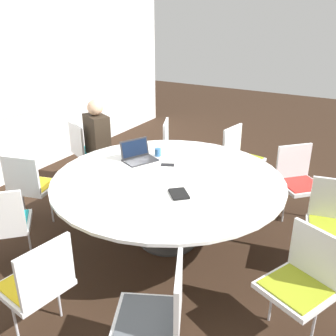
% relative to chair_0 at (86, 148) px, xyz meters
% --- Properties ---
extents(ground_plane, '(16.00, 16.00, 0.00)m').
position_rel_chair_0_xyz_m(ground_plane, '(-0.71, -1.70, -0.50)').
color(ground_plane, black).
extents(conference_table, '(2.27, 2.27, 0.72)m').
position_rel_chair_0_xyz_m(conference_table, '(-0.71, -1.70, 0.15)').
color(conference_table, '#333333').
rests_on(conference_table, ground_plane).
extents(chair_0, '(0.57, 0.58, 0.84)m').
position_rel_chair_0_xyz_m(chair_0, '(0.00, 0.00, 0.00)').
color(chair_0, silver).
rests_on(chair_0, ground_plane).
extents(chair_1, '(0.52, 0.53, 0.84)m').
position_rel_chair_0_xyz_m(chair_1, '(-1.16, -0.22, 0.00)').
color(chair_1, silver).
rests_on(chair_1, ground_plane).
extents(chair_2, '(0.61, 0.61, 0.84)m').
position_rel_chair_0_xyz_m(chair_2, '(-1.84, -0.65, 0.00)').
color(chair_2, silver).
rests_on(chair_2, ground_plane).
extents(chair_3, '(0.50, 0.48, 0.84)m').
position_rel_chair_0_xyz_m(chair_3, '(-2.24, -1.54, 0.00)').
color(chair_3, silver).
rests_on(chair_3, ground_plane).
extents(chair_4, '(0.58, 0.57, 0.84)m').
position_rel_chair_0_xyz_m(chair_4, '(-2.08, -2.41, 0.00)').
color(chair_4, silver).
rests_on(chair_4, ground_plane).
extents(chair_5, '(0.56, 0.57, 0.84)m').
position_rel_chair_0_xyz_m(chair_5, '(-1.29, -3.13, 0.00)').
color(chair_5, silver).
rests_on(chair_5, ground_plane).
extents(chair_6, '(0.50, 0.51, 0.84)m').
position_rel_chair_0_xyz_m(chair_6, '(-0.34, -3.20, 0.00)').
color(chair_6, silver).
rests_on(chair_6, ground_plane).
extents(chair_7, '(0.61, 0.61, 0.84)m').
position_rel_chair_0_xyz_m(chair_7, '(0.44, -2.72, 0.00)').
color(chair_7, silver).
rests_on(chair_7, ground_plane).
extents(chair_8, '(0.51, 0.49, 0.84)m').
position_rel_chair_0_xyz_m(chair_8, '(0.82, -1.90, 0.00)').
color(chair_8, silver).
rests_on(chair_8, ground_plane).
extents(chair_9, '(0.57, 0.56, 0.84)m').
position_rel_chair_0_xyz_m(chair_9, '(0.67, -1.01, 0.00)').
color(chair_9, silver).
rests_on(chair_9, ground_plane).
extents(person_0, '(0.35, 0.42, 1.19)m').
position_rel_chair_0_xyz_m(person_0, '(-0.03, -0.25, 0.20)').
color(person_0, '#2D2319').
rests_on(person_0, ground_plane).
extents(laptop, '(0.42, 0.38, 0.21)m').
position_rel_chair_0_xyz_m(laptop, '(-0.47, -1.18, 0.28)').
color(laptop, '#232326').
rests_on(laptop, conference_table).
extents(spiral_notebook, '(0.26, 0.25, 0.02)m').
position_rel_chair_0_xyz_m(spiral_notebook, '(-0.99, -1.97, 0.23)').
color(spiral_notebook, black).
rests_on(spiral_notebook, conference_table).
extents(coffee_cup, '(0.07, 0.07, 0.09)m').
position_rel_chair_0_xyz_m(coffee_cup, '(-0.26, -1.31, 0.27)').
color(coffee_cup, '#33669E').
rests_on(coffee_cup, conference_table).
extents(cell_phone, '(0.12, 0.16, 0.01)m').
position_rel_chair_0_xyz_m(cell_phone, '(-0.45, -1.54, 0.23)').
color(cell_phone, black).
rests_on(cell_phone, conference_table).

